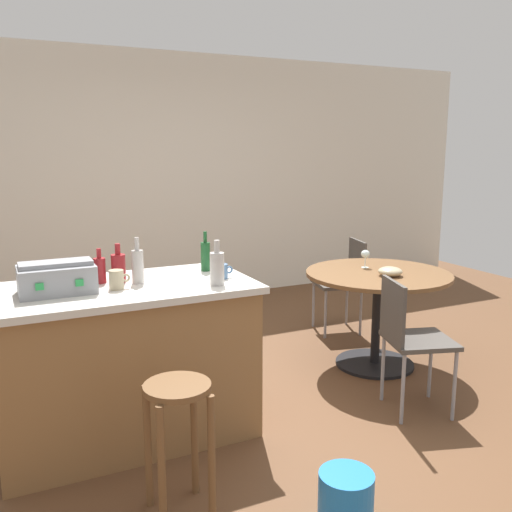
{
  "coord_description": "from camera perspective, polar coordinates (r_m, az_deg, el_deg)",
  "views": [
    {
      "loc": [
        -1.75,
        -3.1,
        1.7
      ],
      "look_at": [
        -0.13,
        0.26,
        0.97
      ],
      "focal_mm": 39.11,
      "sensor_mm": 36.0,
      "label": 1
    }
  ],
  "objects": [
    {
      "name": "ground_plane",
      "position": [
        3.95,
        3.45,
        -14.49
      ],
      "size": [
        8.8,
        8.8,
        0.0
      ],
      "primitive_type": "plane",
      "color": "brown"
    },
    {
      "name": "kitchen_island",
      "position": [
        3.4,
        -13.09,
        -10.54
      ],
      "size": [
        1.48,
        0.78,
        0.93
      ],
      "color": "olive",
      "rests_on": "ground_plane"
    },
    {
      "name": "bottle_2",
      "position": [
        3.55,
        -5.19,
        0.03
      ],
      "size": [
        0.06,
        0.06,
        0.25
      ],
      "color": "#194C23",
      "rests_on": "kitchen_island"
    },
    {
      "name": "dining_table",
      "position": [
        4.43,
        12.31,
        -3.82
      ],
      "size": [
        1.11,
        1.11,
        0.76
      ],
      "color": "black",
      "rests_on": "ground_plane"
    },
    {
      "name": "toolbox",
      "position": [
        3.18,
        -19.71,
        -2.14
      ],
      "size": [
        0.39,
        0.26,
        0.17
      ],
      "color": "gray",
      "rests_on": "kitchen_island"
    },
    {
      "name": "bottle_1",
      "position": [
        3.34,
        -15.7,
        -1.36
      ],
      "size": [
        0.07,
        0.07,
        0.2
      ],
      "color": "maroon",
      "rests_on": "kitchen_island"
    },
    {
      "name": "bottle_3",
      "position": [
        3.18,
        -4.0,
        -1.2
      ],
      "size": [
        0.08,
        0.08,
        0.26
      ],
      "color": "#B7B2AD",
      "rests_on": "kitchen_island"
    },
    {
      "name": "bottle_4",
      "position": [
        3.28,
        -12.01,
        -0.96
      ],
      "size": [
        0.07,
        0.07,
        0.27
      ],
      "color": "#B7B2AD",
      "rests_on": "kitchen_island"
    },
    {
      "name": "back_wall",
      "position": [
        6.22,
        -9.41,
        7.67
      ],
      "size": [
        8.0,
        0.1,
        2.7
      ],
      "primitive_type": "cube",
      "color": "silver",
      "rests_on": "ground_plane"
    },
    {
      "name": "folding_chair_near",
      "position": [
        3.73,
        15.42,
        -7.7
      ],
      "size": [
        0.5,
        0.5,
        0.88
      ],
      "color": "#47423D",
      "rests_on": "ground_plane"
    },
    {
      "name": "wooden_stool",
      "position": [
        2.69,
        -7.96,
        -16.46
      ],
      "size": [
        0.31,
        0.31,
        0.65
      ],
      "color": "brown",
      "rests_on": "ground_plane"
    },
    {
      "name": "plastic_bucket",
      "position": [
        2.79,
        9.17,
        -23.4
      ],
      "size": [
        0.25,
        0.25,
        0.26
      ],
      "primitive_type": "cylinder",
      "color": "blue",
      "rests_on": "ground_plane"
    },
    {
      "name": "bottle_0",
      "position": [
        3.33,
        -13.89,
        -1.14
      ],
      "size": [
        0.08,
        0.08,
        0.23
      ],
      "color": "maroon",
      "rests_on": "kitchen_island"
    },
    {
      "name": "cup_0",
      "position": [
        3.18,
        -14.05,
        -2.35
      ],
      "size": [
        0.12,
        0.08,
        0.11
      ],
      "color": "tan",
      "rests_on": "kitchen_island"
    },
    {
      "name": "cup_1",
      "position": [
        3.34,
        -3.56,
        -1.56
      ],
      "size": [
        0.12,
        0.08,
        0.09
      ],
      "color": "#4C7099",
      "rests_on": "kitchen_island"
    },
    {
      "name": "serving_bowl",
      "position": [
        4.28,
        13.56,
        -1.55
      ],
      "size": [
        0.18,
        0.18,
        0.07
      ],
      "primitive_type": "ellipsoid",
      "color": "tan",
      "rests_on": "dining_table"
    },
    {
      "name": "folding_chair_far",
      "position": [
        5.24,
        9.05,
        -2.22
      ],
      "size": [
        0.48,
        0.48,
        0.86
      ],
      "color": "#47423D",
      "rests_on": "ground_plane"
    },
    {
      "name": "wine_glass",
      "position": [
        4.52,
        11.12,
        0.14
      ],
      "size": [
        0.07,
        0.07,
        0.14
      ],
      "color": "silver",
      "rests_on": "dining_table"
    }
  ]
}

